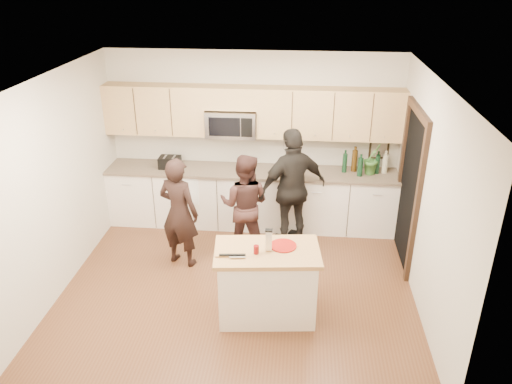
# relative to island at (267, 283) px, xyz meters

# --- Properties ---
(floor) EXTENTS (4.50, 4.50, 0.00)m
(floor) POSITION_rel_island_xyz_m (-0.41, 0.57, -0.45)
(floor) COLOR brown
(floor) RESTS_ON ground
(room_shell) EXTENTS (4.52, 4.02, 2.71)m
(room_shell) POSITION_rel_island_xyz_m (-0.41, 0.57, 1.28)
(room_shell) COLOR #BEB6A2
(room_shell) RESTS_ON ground
(back_cabinetry) EXTENTS (4.50, 0.66, 0.94)m
(back_cabinetry) POSITION_rel_island_xyz_m (-0.41, 2.26, 0.02)
(back_cabinetry) COLOR silver
(back_cabinetry) RESTS_ON ground
(upper_cabinetry) EXTENTS (4.50, 0.33, 0.75)m
(upper_cabinetry) POSITION_rel_island_xyz_m (-0.38, 2.40, 1.39)
(upper_cabinetry) COLOR tan
(upper_cabinetry) RESTS_ON ground
(microwave) EXTENTS (0.76, 0.41, 0.40)m
(microwave) POSITION_rel_island_xyz_m (-0.72, 2.36, 1.20)
(microwave) COLOR silver
(microwave) RESTS_ON ground
(doorway) EXTENTS (0.06, 1.25, 2.20)m
(doorway) POSITION_rel_island_xyz_m (1.82, 1.47, 0.70)
(doorway) COLOR black
(doorway) RESTS_ON ground
(framed_picture) EXTENTS (0.30, 0.03, 0.38)m
(framed_picture) POSITION_rel_island_xyz_m (1.54, 2.55, 0.83)
(framed_picture) COLOR black
(framed_picture) RESTS_ON ground
(dish_towel) EXTENTS (0.34, 0.60, 0.48)m
(dish_towel) POSITION_rel_island_xyz_m (-1.36, 2.07, 0.35)
(dish_towel) COLOR white
(dish_towel) RESTS_ON ground
(island) EXTENTS (1.27, 0.82, 0.90)m
(island) POSITION_rel_island_xyz_m (0.00, 0.00, 0.00)
(island) COLOR silver
(island) RESTS_ON ground
(red_plate) EXTENTS (0.31, 0.31, 0.02)m
(red_plate) POSITION_rel_island_xyz_m (0.18, 0.10, 0.45)
(red_plate) COLOR maroon
(red_plate) RESTS_ON island
(box_grater) EXTENTS (0.08, 0.06, 0.26)m
(box_grater) POSITION_rel_island_xyz_m (0.02, -0.01, 0.59)
(box_grater) COLOR silver
(box_grater) RESTS_ON red_plate
(drink_glass) EXTENTS (0.06, 0.06, 0.10)m
(drink_glass) POSITION_rel_island_xyz_m (-0.12, -0.08, 0.49)
(drink_glass) COLOR #650B0C
(drink_glass) RESTS_ON island
(cutting_board) EXTENTS (0.31, 0.21, 0.02)m
(cutting_board) POSITION_rel_island_xyz_m (-0.43, -0.11, 0.45)
(cutting_board) COLOR #A57C44
(cutting_board) RESTS_ON island
(tongs) EXTENTS (0.30, 0.06, 0.02)m
(tongs) POSITION_rel_island_xyz_m (-0.37, -0.18, 0.47)
(tongs) COLOR black
(tongs) RESTS_ON cutting_board
(knife) EXTENTS (0.18, 0.04, 0.01)m
(knife) POSITION_rel_island_xyz_m (-0.31, -0.21, 0.47)
(knife) COLOR silver
(knife) RESTS_ON cutting_board
(toaster) EXTENTS (0.32, 0.24, 0.18)m
(toaster) POSITION_rel_island_xyz_m (-1.69, 2.24, 0.57)
(toaster) COLOR black
(toaster) RESTS_ON back_cabinetry
(bottle_cluster) EXTENTS (0.68, 0.27, 0.39)m
(bottle_cluster) POSITION_rel_island_xyz_m (1.30, 2.29, 0.66)
(bottle_cluster) COLOR black
(bottle_cluster) RESTS_ON back_cabinetry
(orchid) EXTENTS (0.34, 0.33, 0.49)m
(orchid) POSITION_rel_island_xyz_m (1.42, 2.29, 0.73)
(orchid) COLOR #3C722D
(orchid) RESTS_ON back_cabinetry
(woman_left) EXTENTS (0.66, 0.54, 1.57)m
(woman_left) POSITION_rel_island_xyz_m (-1.27, 1.03, 0.33)
(woman_left) COLOR black
(woman_left) RESTS_ON ground
(woman_center) EXTENTS (0.80, 0.66, 1.50)m
(woman_center) POSITION_rel_island_xyz_m (-0.42, 1.43, 0.30)
(woman_center) COLOR #331C19
(woman_center) RESTS_ON ground
(woman_right) EXTENTS (1.13, 0.92, 1.81)m
(woman_right) POSITION_rel_island_xyz_m (0.24, 1.69, 0.45)
(woman_right) COLOR black
(woman_right) RESTS_ON ground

